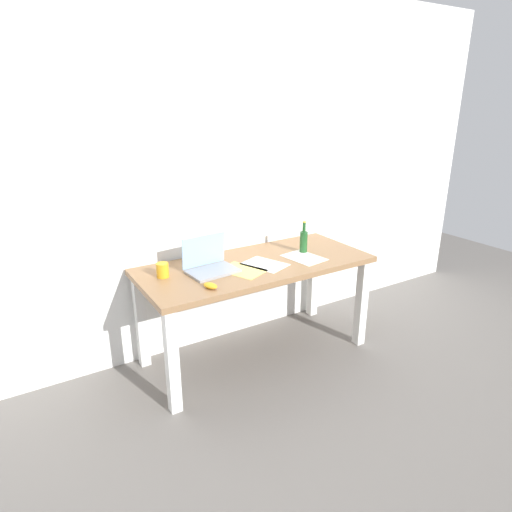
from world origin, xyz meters
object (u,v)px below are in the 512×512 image
beer_bottle (304,241)px  coffee_mug (163,270)px  computer_mouse (210,286)px  laptop_left (210,264)px  desk (256,276)px

beer_bottle → coffee_mug: beer_bottle is taller
computer_mouse → laptop_left: bearing=44.8°
laptop_left → coffee_mug: laptop_left is taller
desk → laptop_left: laptop_left is taller
laptop_left → coffee_mug: bearing=168.3°
beer_bottle → desk: bearing=-178.9°
desk → computer_mouse: bearing=-153.4°
desk → laptop_left: size_ratio=4.85×
beer_bottle → coffee_mug: size_ratio=2.53×
coffee_mug → beer_bottle: bearing=-4.3°
computer_mouse → desk: bearing=6.5°
desk → computer_mouse: computer_mouse is taller
desk → beer_bottle: bearing=1.1°
laptop_left → computer_mouse: laptop_left is taller
coffee_mug → computer_mouse: bearing=-60.7°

